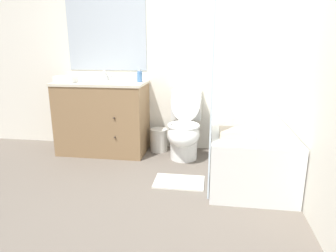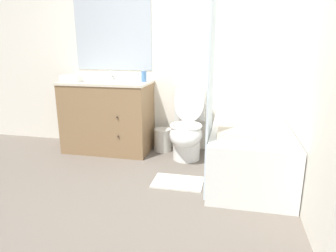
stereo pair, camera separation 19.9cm
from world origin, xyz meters
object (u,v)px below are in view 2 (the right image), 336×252
at_px(hand_towel_folded, 72,79).
at_px(toilet, 187,129).
at_px(sink_faucet, 113,77).
at_px(bath_mat, 178,182).
at_px(wastebasket, 163,140).
at_px(vanity_cabinet, 108,116).
at_px(tissue_box, 137,77).
at_px(bath_towel_folded, 236,134).
at_px(soap_dispenser, 144,76).
at_px(bathtub, 249,151).

bearing_deg(hand_towel_folded, toilet, 2.40).
bearing_deg(sink_faucet, bath_mat, -43.15).
xyz_separation_m(wastebasket, hand_towel_folded, (-1.09, -0.24, 0.79)).
bearing_deg(sink_faucet, vanity_cabinet, -90.00).
bearing_deg(sink_faucet, tissue_box, -14.66).
distance_m(hand_towel_folded, bath_towel_folded, 2.14).
bearing_deg(vanity_cabinet, soap_dispenser, 5.89).
xyz_separation_m(sink_faucet, tissue_box, (0.37, -0.10, 0.01)).
height_order(vanity_cabinet, soap_dispenser, soap_dispenser).
height_order(wastebasket, bath_towel_folded, bath_towel_folded).
bearing_deg(bath_towel_folded, soap_dispenser, 141.10).
height_order(toilet, bath_mat, toilet).
relative_size(toilet, hand_towel_folded, 3.77).
relative_size(wastebasket, hand_towel_folded, 1.23).
relative_size(wastebasket, tissue_box, 1.96).
relative_size(tissue_box, hand_towel_folded, 0.63).
relative_size(toilet, soap_dispenser, 5.61).
bearing_deg(hand_towel_folded, bath_towel_folded, -19.88).
height_order(hand_towel_folded, bath_towel_folded, hand_towel_folded).
distance_m(toilet, wastebasket, 0.44).
relative_size(vanity_cabinet, bath_towel_folded, 3.43).
xyz_separation_m(vanity_cabinet, soap_dispenser, (0.48, 0.05, 0.51)).
bearing_deg(toilet, hand_towel_folded, -177.60).
bearing_deg(wastebasket, bath_mat, -67.76).
bearing_deg(toilet, bath_towel_folded, -54.50).
relative_size(sink_faucet, soap_dispenser, 0.88).
relative_size(bath_towel_folded, bath_mat, 0.65).
relative_size(bathtub, hand_towel_folded, 6.09).
relative_size(tissue_box, bath_towel_folded, 0.47).
relative_size(bathtub, tissue_box, 9.72).
bearing_deg(bathtub, hand_towel_folded, 171.71).
bearing_deg(sink_faucet, wastebasket, -8.19).
bearing_deg(soap_dispenser, bath_towel_folded, -38.90).
bearing_deg(wastebasket, bath_towel_folded, -46.91).
distance_m(soap_dispenser, hand_towel_folded, 0.89).
bearing_deg(bathtub, wastebasket, 152.16).
xyz_separation_m(toilet, hand_towel_folded, (-1.43, -0.06, 0.58)).
height_order(bathtub, bath_mat, bathtub).
xyz_separation_m(bathtub, bath_mat, (-0.68, -0.34, -0.26)).
relative_size(vanity_cabinet, wastebasket, 3.76).
xyz_separation_m(wastebasket, tissue_box, (-0.33, 0.00, 0.79)).
xyz_separation_m(toilet, soap_dispenser, (-0.56, 0.12, 0.61)).
distance_m(vanity_cabinet, hand_towel_folded, 0.63).
xyz_separation_m(sink_faucet, wastebasket, (0.69, -0.10, -0.79)).
bearing_deg(vanity_cabinet, bath_towel_folded, -28.13).
relative_size(toilet, bath_towel_folded, 2.80).
xyz_separation_m(vanity_cabinet, sink_faucet, (-0.00, 0.21, 0.47)).
bearing_deg(toilet, bathtub, -27.76).
xyz_separation_m(toilet, bath_towel_folded, (0.55, -0.78, 0.20)).
distance_m(vanity_cabinet, toilet, 1.05).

